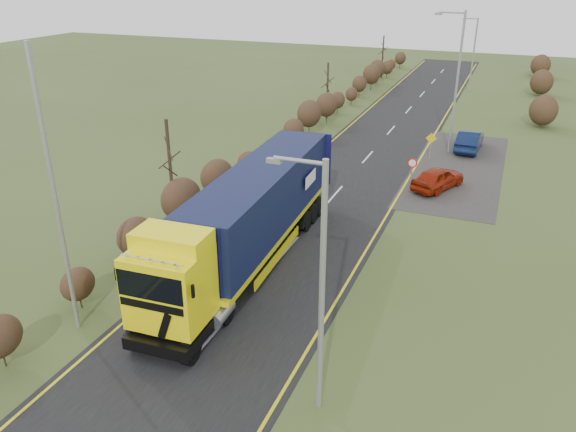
% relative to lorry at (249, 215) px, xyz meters
% --- Properties ---
extents(ground, '(160.00, 160.00, 0.00)m').
position_rel_lorry_xyz_m(ground, '(1.06, -1.99, -2.57)').
color(ground, '#3A4B20').
rests_on(ground, ground).
extents(road, '(8.00, 120.00, 0.02)m').
position_rel_lorry_xyz_m(road, '(1.06, 8.01, -2.56)').
color(road, black).
rests_on(road, ground).
extents(layby, '(6.00, 18.00, 0.02)m').
position_rel_lorry_xyz_m(layby, '(7.56, 18.01, -2.56)').
color(layby, '#2C2A27').
rests_on(layby, ground).
extents(lane_markings, '(7.52, 116.00, 0.01)m').
position_rel_lorry_xyz_m(lane_markings, '(1.06, 7.71, -2.54)').
color(lane_markings, gold).
rests_on(lane_markings, road).
extents(hedgerow, '(2.24, 102.04, 6.05)m').
position_rel_lorry_xyz_m(hedgerow, '(-4.94, 5.91, -0.95)').
color(hedgerow, '#2E2114').
rests_on(hedgerow, ground).
extents(lorry, '(3.35, 16.35, 4.52)m').
position_rel_lorry_xyz_m(lorry, '(0.00, 0.00, 0.00)').
color(lorry, black).
rests_on(lorry, ground).
extents(car_red_hatchback, '(3.25, 4.53, 1.43)m').
position_rel_lorry_xyz_m(car_red_hatchback, '(6.78, 13.37, -1.85)').
color(car_red_hatchback, maroon).
rests_on(car_red_hatchback, ground).
extents(car_blue_sedan, '(1.82, 4.72, 1.53)m').
position_rel_lorry_xyz_m(car_blue_sedan, '(7.83, 22.61, -1.80)').
color(car_blue_sedan, '#0A1737').
rests_on(car_blue_sedan, ground).
extents(streetlight_near, '(1.79, 0.18, 8.37)m').
position_rel_lorry_xyz_m(streetlight_near, '(5.97, -7.69, 2.02)').
color(streetlight_near, gray).
rests_on(streetlight_near, ground).
extents(streetlight_mid, '(2.16, 0.20, 10.20)m').
position_rel_lorry_xyz_m(streetlight_mid, '(6.34, 21.54, 3.09)').
color(streetlight_mid, gray).
rests_on(streetlight_mid, ground).
extents(streetlight_far, '(1.70, 0.18, 7.92)m').
position_rel_lorry_xyz_m(streetlight_far, '(5.57, 45.54, 1.77)').
color(streetlight_far, gray).
rests_on(streetlight_far, ground).
extents(left_pole, '(0.16, 0.16, 10.86)m').
position_rel_lorry_xyz_m(left_pole, '(-4.14, -7.12, 2.86)').
color(left_pole, gray).
rests_on(left_pole, ground).
extents(speed_sign, '(0.60, 0.10, 2.18)m').
position_rel_lorry_xyz_m(speed_sign, '(5.26, 12.31, -1.06)').
color(speed_sign, gray).
rests_on(speed_sign, ground).
extents(warning_board, '(0.78, 0.11, 2.04)m').
position_rel_lorry_xyz_m(warning_board, '(5.39, 19.04, -1.31)').
color(warning_board, gray).
rests_on(warning_board, ground).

